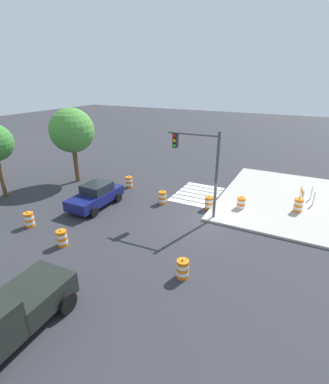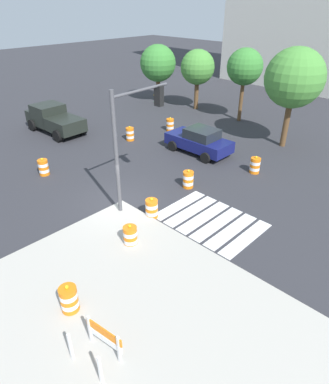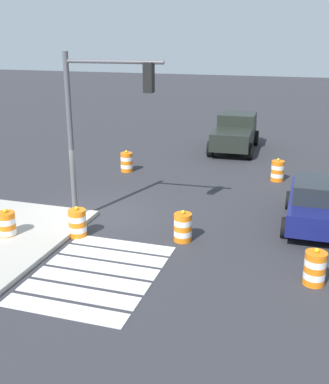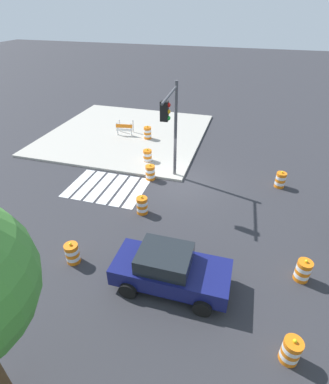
{
  "view_description": "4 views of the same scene",
  "coord_description": "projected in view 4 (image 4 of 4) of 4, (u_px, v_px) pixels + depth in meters",
  "views": [
    {
      "loc": [
        -15.17,
        -5.14,
        8.53
      ],
      "look_at": [
        -0.06,
        2.62,
        1.52
      ],
      "focal_mm": 26.17,
      "sensor_mm": 36.0,
      "label": 1
    },
    {
      "loc": [
        11.3,
        -8.62,
        8.74
      ],
      "look_at": [
        1.96,
        0.94,
        1.02
      ],
      "focal_mm": 31.7,
      "sensor_mm": 36.0,
      "label": 2
    },
    {
      "loc": [
        14.32,
        6.94,
        6.18
      ],
      "look_at": [
        1.47,
        2.93,
        1.63
      ],
      "focal_mm": 44.1,
      "sensor_mm": 36.0,
      "label": 3
    },
    {
      "loc": [
        -3.22,
        14.74,
        9.14
      ],
      "look_at": [
        0.26,
        2.77,
        1.0
      ],
      "focal_mm": 27.72,
      "sensor_mm": 36.0,
      "label": 4
    }
  ],
  "objects": [
    {
      "name": "traffic_barrel_crosswalk_end",
      "position": [
        303.0,
        271.0,
        11.3
      ],
      "size": [
        0.56,
        0.56,
        1.02
      ],
      "color": "orange",
      "rests_on": "ground"
    },
    {
      "name": "construction_barricade",
      "position": [
        125.0,
        128.0,
        23.13
      ],
      "size": [
        1.34,
        0.95,
        1.0
      ],
      "color": "silver",
      "rests_on": "sidewalk_corner"
    },
    {
      "name": "traffic_barrel_lane_center",
      "position": [
        148.0,
        156.0,
        19.49
      ],
      "size": [
        0.56,
        0.56,
        1.02
      ],
      "color": "orange",
      "rests_on": "ground"
    },
    {
      "name": "traffic_barrel_opposite_curb",
      "position": [
        291.0,
        351.0,
        8.73
      ],
      "size": [
        0.56,
        0.56,
        1.02
      ],
      "color": "orange",
      "rests_on": "ground"
    },
    {
      "name": "sports_car",
      "position": [
        170.0,
        269.0,
        10.89
      ],
      "size": [
        4.31,
        2.16,
        1.63
      ],
      "color": "navy",
      "rests_on": "ground"
    },
    {
      "name": "traffic_barrel_near_corner",
      "position": [
        280.0,
        180.0,
        16.96
      ],
      "size": [
        0.56,
        0.56,
        1.02
      ],
      "color": "orange",
      "rests_on": "ground"
    },
    {
      "name": "traffic_barrel_on_sidewalk",
      "position": [
        148.0,
        133.0,
        22.52
      ],
      "size": [
        0.56,
        0.56,
        1.02
      ],
      "color": "orange",
      "rests_on": "sidewalk_corner"
    },
    {
      "name": "crosswalk_stripes",
      "position": [
        107.0,
        188.0,
        17.09
      ],
      "size": [
        4.35,
        3.2,
        0.02
      ],
      "color": "silver",
      "rests_on": "ground"
    },
    {
      "name": "traffic_barrel_median_far",
      "position": [
        142.0,
        205.0,
        14.87
      ],
      "size": [
        0.56,
        0.56,
        1.02
      ],
      "color": "orange",
      "rests_on": "ground"
    },
    {
      "name": "traffic_light_pole",
      "position": [
        172.0,
        121.0,
        15.16
      ],
      "size": [
        0.52,
        3.29,
        5.5
      ],
      "color": "#4C4C51",
      "rests_on": "sidewalk_corner"
    },
    {
      "name": "traffic_barrel_median_near",
      "position": [
        150.0,
        173.0,
        17.67
      ],
      "size": [
        0.56,
        0.56,
        1.02
      ],
      "color": "orange",
      "rests_on": "ground"
    },
    {
      "name": "ground_plane",
      "position": [
        182.0,
        182.0,
        17.6
      ],
      "size": [
        120.0,
        120.0,
        0.0
      ],
      "primitive_type": "plane",
      "color": "#2D2D33"
    },
    {
      "name": "traffic_barrel_far_curb",
      "position": [
        72.0,
        253.0,
        12.06
      ],
      "size": [
        0.56,
        0.56,
        1.02
      ],
      "color": "orange",
      "rests_on": "ground"
    },
    {
      "name": "sidewalk_corner",
      "position": [
        126.0,
        134.0,
        23.79
      ],
      "size": [
        12.0,
        12.0,
        0.15
      ],
      "primitive_type": "cube",
      "color": "#ADA89E",
      "rests_on": "ground"
    }
  ]
}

